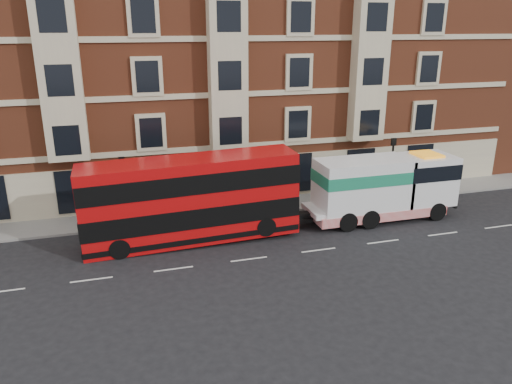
% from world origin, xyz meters
% --- Properties ---
extents(ground, '(120.00, 120.00, 0.00)m').
position_xyz_m(ground, '(0.00, 0.00, 0.00)').
color(ground, black).
rests_on(ground, ground).
extents(sidewalk, '(90.00, 3.00, 0.15)m').
position_xyz_m(sidewalk, '(0.00, 7.50, 0.07)').
color(sidewalk, slate).
rests_on(sidewalk, ground).
extents(victorian_terrace, '(45.00, 12.00, 20.40)m').
position_xyz_m(victorian_terrace, '(0.50, 15.00, 10.07)').
color(victorian_terrace, brown).
rests_on(victorian_terrace, ground).
extents(lamp_post_west, '(0.35, 0.15, 4.35)m').
position_xyz_m(lamp_post_west, '(-6.00, 6.20, 2.68)').
color(lamp_post_west, black).
rests_on(lamp_post_west, sidewalk).
extents(lamp_post_east, '(0.35, 0.15, 4.35)m').
position_xyz_m(lamp_post_east, '(12.00, 6.20, 2.68)').
color(lamp_post_east, black).
rests_on(lamp_post_east, sidewalk).
extents(double_decker_bus, '(12.05, 2.77, 4.88)m').
position_xyz_m(double_decker_bus, '(-2.48, 3.26, 2.58)').
color(double_decker_bus, '#BD0A0C').
rests_on(double_decker_bus, ground).
extents(tow_truck, '(9.65, 2.85, 4.02)m').
position_xyz_m(tow_truck, '(9.58, 3.26, 2.13)').
color(tow_truck, white).
rests_on(tow_truck, ground).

